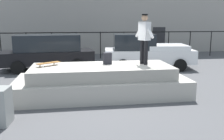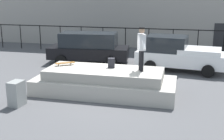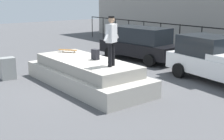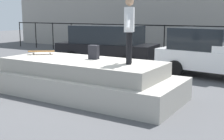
{
  "view_description": "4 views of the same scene",
  "coord_description": "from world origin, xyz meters",
  "px_view_note": "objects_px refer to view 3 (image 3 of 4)",
  "views": [
    {
      "loc": [
        -0.98,
        -8.7,
        2.64
      ],
      "look_at": [
        0.45,
        0.76,
        0.7
      ],
      "focal_mm": 40.7,
      "sensor_mm": 36.0,
      "label": 1
    },
    {
      "loc": [
        3.05,
        -11.59,
        4.14
      ],
      "look_at": [
        0.03,
        0.95,
        0.73
      ],
      "focal_mm": 47.58,
      "sensor_mm": 36.0,
      "label": 2
    },
    {
      "loc": [
        9.64,
        -6.4,
        3.45
      ],
      "look_at": [
        0.54,
        0.71,
        0.61
      ],
      "focal_mm": 48.08,
      "sensor_mm": 36.0,
      "label": 3
    },
    {
      "loc": [
        5.18,
        -7.07,
        2.36
      ],
      "look_at": [
        0.19,
        1.2,
        0.55
      ],
      "focal_mm": 48.06,
      "sensor_mm": 36.0,
      "label": 4
    }
  ],
  "objects_px": {
    "skateboard": "(68,50)",
    "car_black_hatchback_near": "(140,43)",
    "backpack": "(95,54)",
    "skateboarder": "(111,38)",
    "car_white_pickup_mid": "(219,60)",
    "utility_box": "(8,68)"
  },
  "relations": [
    {
      "from": "skateboarder",
      "to": "backpack",
      "type": "bearing_deg",
      "value": 171.13
    },
    {
      "from": "skateboard",
      "to": "backpack",
      "type": "relative_size",
      "value": 1.94
    },
    {
      "from": "utility_box",
      "to": "skateboard",
      "type": "bearing_deg",
      "value": 72.66
    },
    {
      "from": "car_black_hatchback_near",
      "to": "utility_box",
      "type": "height_order",
      "value": "car_black_hatchback_near"
    },
    {
      "from": "utility_box",
      "to": "backpack",
      "type": "bearing_deg",
      "value": 43.93
    },
    {
      "from": "backpack",
      "to": "car_white_pickup_mid",
      "type": "xyz_separation_m",
      "value": [
        2.67,
        4.31,
        -0.33
      ]
    },
    {
      "from": "skateboard",
      "to": "car_black_hatchback_near",
      "type": "distance_m",
      "value": 4.85
    },
    {
      "from": "car_black_hatchback_near",
      "to": "utility_box",
      "type": "relative_size",
      "value": 5.12
    },
    {
      "from": "car_white_pickup_mid",
      "to": "skateboard",
      "type": "bearing_deg",
      "value": -137.29
    },
    {
      "from": "skateboarder",
      "to": "skateboard",
      "type": "distance_m",
      "value": 3.46
    },
    {
      "from": "backpack",
      "to": "skateboarder",
      "type": "bearing_deg",
      "value": -17.39
    },
    {
      "from": "utility_box",
      "to": "car_white_pickup_mid",
      "type": "bearing_deg",
      "value": 55.02
    },
    {
      "from": "skateboard",
      "to": "car_white_pickup_mid",
      "type": "relative_size",
      "value": 0.16
    },
    {
      "from": "backpack",
      "to": "skateboard",
      "type": "bearing_deg",
      "value": 173.05
    },
    {
      "from": "backpack",
      "to": "car_white_pickup_mid",
      "type": "height_order",
      "value": "car_white_pickup_mid"
    },
    {
      "from": "skateboarder",
      "to": "car_white_pickup_mid",
      "type": "height_order",
      "value": "skateboarder"
    },
    {
      "from": "skateboard",
      "to": "car_white_pickup_mid",
      "type": "height_order",
      "value": "car_white_pickup_mid"
    },
    {
      "from": "skateboarder",
      "to": "skateboard",
      "type": "bearing_deg",
      "value": 177.53
    },
    {
      "from": "skateboard",
      "to": "utility_box",
      "type": "relative_size",
      "value": 0.85
    },
    {
      "from": "car_white_pickup_mid",
      "to": "utility_box",
      "type": "relative_size",
      "value": 5.18
    },
    {
      "from": "car_white_pickup_mid",
      "to": "utility_box",
      "type": "height_order",
      "value": "car_white_pickup_mid"
    },
    {
      "from": "skateboarder",
      "to": "car_white_pickup_mid",
      "type": "distance_m",
      "value": 4.85
    }
  ]
}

